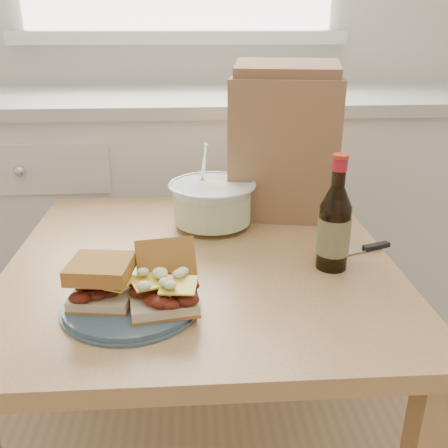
{
  "coord_description": "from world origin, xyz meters",
  "views": [
    {
      "loc": [
        0.03,
        -0.15,
        1.18
      ],
      "look_at": [
        0.1,
        0.85,
        0.77
      ],
      "focal_mm": 40.0,
      "sensor_mm": 36.0,
      "label": 1
    }
  ],
  "objects": [
    {
      "name": "knife",
      "position": [
        0.43,
        0.86,
        0.7
      ],
      "size": [
        0.17,
        0.07,
        0.01
      ],
      "rotation": [
        0.0,
        0.0,
        0.34
      ],
      "color": "silver",
      "rests_on": "dining_table"
    },
    {
      "name": "dining_table",
      "position": [
        0.05,
        0.85,
        0.59
      ],
      "size": [
        0.84,
        0.84,
        0.69
      ],
      "rotation": [
        0.0,
        0.0,
        -0.0
      ],
      "color": "tan",
      "rests_on": "ground"
    },
    {
      "name": "sandwich_right",
      "position": [
        -0.02,
        0.65,
        0.74
      ],
      "size": [
        0.13,
        0.18,
        0.1
      ],
      "rotation": [
        0.0,
        0.0,
        0.16
      ],
      "color": "beige",
      "rests_on": "plate"
    },
    {
      "name": "cabinet_run",
      "position": [
        -0.0,
        1.7,
        0.47
      ],
      "size": [
        2.5,
        0.64,
        0.94
      ],
      "color": "white",
      "rests_on": "ground"
    },
    {
      "name": "plate",
      "position": [
        -0.09,
        0.65,
        0.7
      ],
      "size": [
        0.25,
        0.25,
        0.02
      ],
      "primitive_type": "cylinder",
      "color": "#405668",
      "rests_on": "dining_table"
    },
    {
      "name": "sandwich_left",
      "position": [
        -0.13,
        0.65,
        0.75
      ],
      "size": [
        0.12,
        0.11,
        0.08
      ],
      "rotation": [
        0.0,
        0.0,
        -0.14
      ],
      "color": "beige",
      "rests_on": "plate"
    },
    {
      "name": "beer_bottle",
      "position": [
        0.32,
        0.78,
        0.79
      ],
      "size": [
        0.07,
        0.07,
        0.25
      ],
      "rotation": [
        0.0,
        0.0,
        0.05
      ],
      "color": "black",
      "rests_on": "dining_table"
    },
    {
      "name": "coleslaw_bowl",
      "position": [
        0.08,
        1.03,
        0.75
      ],
      "size": [
        0.22,
        0.22,
        0.22
      ],
      "color": "silver",
      "rests_on": "dining_table"
    },
    {
      "name": "paper_bag",
      "position": [
        0.27,
        1.12,
        0.87
      ],
      "size": [
        0.3,
        0.23,
        0.36
      ],
      "primitive_type": "cube",
      "rotation": [
        0.0,
        0.0,
        -0.19
      ],
      "color": "#946747",
      "rests_on": "dining_table"
    }
  ]
}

